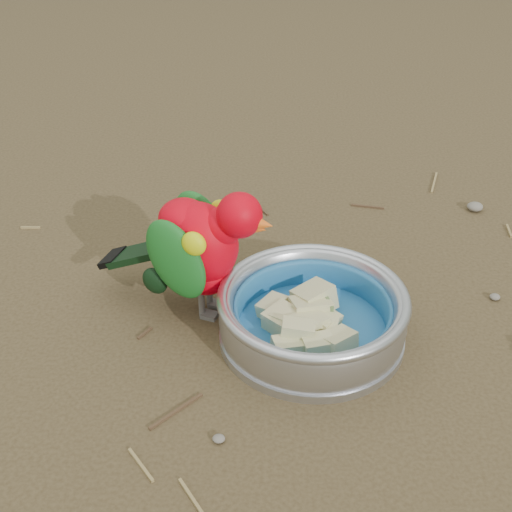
# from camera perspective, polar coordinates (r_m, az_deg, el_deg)

# --- Properties ---
(ground) EXTENTS (60.00, 60.00, 0.00)m
(ground) POSITION_cam_1_polar(r_m,az_deg,el_deg) (0.77, 5.07, -9.08)
(ground) COLOR #4A3B24
(food_bowl) EXTENTS (0.21, 0.21, 0.02)m
(food_bowl) POSITION_cam_1_polar(r_m,az_deg,el_deg) (0.80, 4.46, -6.13)
(food_bowl) COLOR #B2B2BA
(food_bowl) RESTS_ON ground
(bowl_wall) EXTENTS (0.21, 0.21, 0.04)m
(bowl_wall) POSITION_cam_1_polar(r_m,az_deg,el_deg) (0.78, 4.56, -4.44)
(bowl_wall) COLOR #B2B2BA
(bowl_wall) RESTS_ON food_bowl
(fruit_wedges) EXTENTS (0.12, 0.12, 0.03)m
(fruit_wedges) POSITION_cam_1_polar(r_m,az_deg,el_deg) (0.79, 4.53, -4.84)
(fruit_wedges) COLOR #CAC186
(fruit_wedges) RESTS_ON food_bowl
(lory_parrot) EXTENTS (0.21, 0.15, 0.16)m
(lory_parrot) POSITION_cam_1_polar(r_m,az_deg,el_deg) (0.80, -4.47, 0.17)
(lory_parrot) COLOR red
(lory_parrot) RESTS_ON ground
(ground_debris) EXTENTS (0.90, 0.80, 0.01)m
(ground_debris) POSITION_cam_1_polar(r_m,az_deg,el_deg) (0.78, 1.62, -8.17)
(ground_debris) COLOR olive
(ground_debris) RESTS_ON ground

